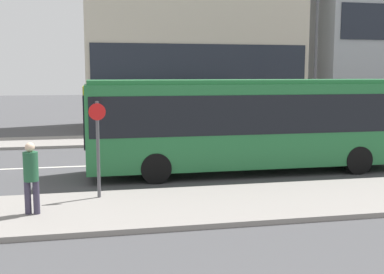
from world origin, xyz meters
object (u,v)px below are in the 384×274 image
parked_car_0 (381,129)px  pedestrian_near_stop (31,174)px  city_bus (250,119)px  bus_stop_sign (98,142)px  street_lamp (316,41)px

parked_car_0 → pedestrian_near_stop: pedestrian_near_stop is taller
city_bus → bus_stop_sign: size_ratio=4.38×
parked_car_0 → bus_stop_sign: bus_stop_sign is taller
city_bus → pedestrian_near_stop: city_bus is taller
parked_car_0 → bus_stop_sign: bearing=-148.4°
city_bus → pedestrian_near_stop: (-6.77, -4.23, -0.74)m
pedestrian_near_stop → parked_car_0: bearing=43.5°
bus_stop_sign → parked_car_0: bearing=31.6°
pedestrian_near_stop → city_bus: bearing=43.2°
city_bus → bus_stop_sign: (-5.21, -3.01, -0.21)m
pedestrian_near_stop → bus_stop_sign: bearing=49.2°
bus_stop_sign → street_lamp: 15.53m
city_bus → parked_car_0: bearing=34.9°
parked_car_0 → pedestrian_near_stop: bearing=-147.7°
pedestrian_near_stop → bus_stop_sign: 2.05m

